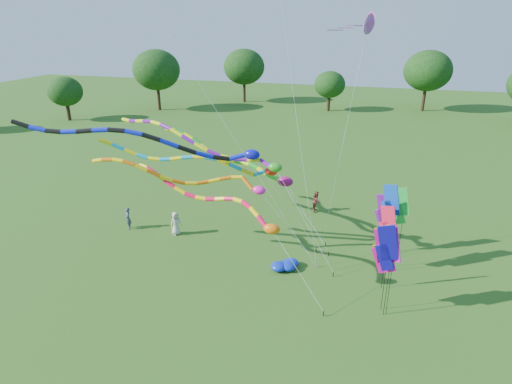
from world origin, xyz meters
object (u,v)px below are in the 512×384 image
(tube_kite_orange, at_px, (198,179))
(person_c, at_px, (316,201))
(tube_kite_red, at_px, (223,204))
(blue_nylon_heap, at_px, (284,265))
(person_b, at_px, (128,218))
(person_a, at_px, (176,223))

(tube_kite_orange, bearing_deg, person_c, 49.39)
(tube_kite_red, relative_size, blue_nylon_heap, 7.27)
(tube_kite_red, xyz_separation_m, person_b, (-8.50, 3.64, -3.67))
(person_b, bearing_deg, person_a, 61.13)
(person_b, bearing_deg, tube_kite_orange, 37.93)
(tube_kite_red, xyz_separation_m, person_a, (-4.89, 3.78, -3.64))
(tube_kite_orange, bearing_deg, person_a, 129.70)
(person_c, bearing_deg, person_a, 121.52)
(person_c, bearing_deg, tube_kite_red, 154.50)
(person_a, distance_m, person_c, 10.84)
(blue_nylon_heap, bearing_deg, tube_kite_orange, -174.39)
(tube_kite_orange, height_order, person_c, tube_kite_orange)
(person_a, xyz_separation_m, person_b, (-3.61, -0.14, -0.03))
(person_b, bearing_deg, tube_kite_red, 35.75)
(tube_kite_red, bearing_deg, blue_nylon_heap, 46.33)
(tube_kite_red, relative_size, person_b, 7.23)
(tube_kite_red, xyz_separation_m, person_c, (3.83, 10.23, -3.66))
(person_c, bearing_deg, blue_nylon_heap, 170.92)
(person_a, xyz_separation_m, person_c, (8.72, 6.45, -0.02))
(blue_nylon_heap, bearing_deg, person_a, 164.83)
(person_b, bearing_deg, blue_nylon_heap, 48.98)
(blue_nylon_heap, distance_m, person_b, 11.90)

